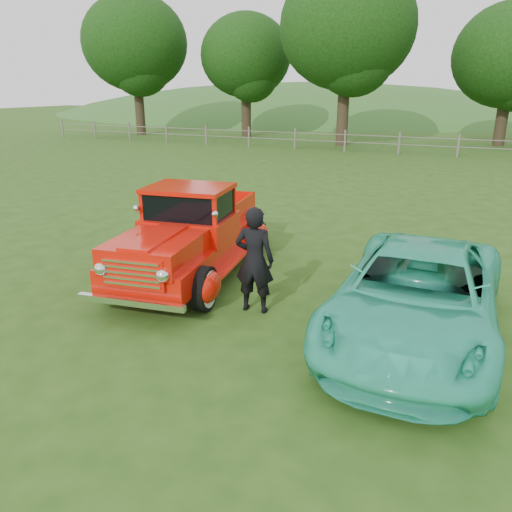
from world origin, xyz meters
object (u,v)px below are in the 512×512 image
at_px(tree_far_west, 135,43).
at_px(tree_near_west, 347,27).
at_px(tree_mid_west, 246,56).
at_px(red_pickup, 192,235).
at_px(teal_sedan, 417,295).
at_px(man, 254,260).
at_px(tree_near_east, 512,56).

bearing_deg(tree_far_west, tree_near_west, -3.58).
distance_m(tree_far_west, tree_mid_west, 8.30).
distance_m(tree_near_west, red_pickup, 24.30).
height_order(tree_mid_west, teal_sedan, tree_mid_west).
relative_size(red_pickup, man, 2.92).
bearing_deg(red_pickup, tree_mid_west, 105.00).
xyz_separation_m(tree_far_west, man, (21.06, -25.38, -5.60)).
bearing_deg(tree_far_west, teal_sedan, -46.95).
bearing_deg(tree_far_west, red_pickup, -51.65).
bearing_deg(teal_sedan, tree_mid_west, 119.81).
height_order(tree_near_east, red_pickup, tree_near_east).
relative_size(tree_near_west, tree_near_east, 1.25).
bearing_deg(tree_near_west, man, -78.27).
relative_size(tree_far_west, tree_mid_west, 1.17).
bearing_deg(man, tree_near_west, -86.46).
distance_m(tree_mid_west, tree_near_west, 8.63).
bearing_deg(man, tree_near_east, -106.09).
distance_m(tree_near_west, tree_near_east, 9.97).
height_order(tree_far_west, tree_near_east, tree_far_west).
bearing_deg(tree_near_east, man, -97.90).
height_order(teal_sedan, man, man).
distance_m(teal_sedan, man, 2.55).
bearing_deg(tree_near_east, tree_mid_west, -176.63).
relative_size(tree_mid_west, man, 4.78).
xyz_separation_m(tree_far_west, tree_near_west, (16.00, -1.00, 0.31)).
bearing_deg(red_pickup, tree_far_west, 120.22).
bearing_deg(tree_near_east, red_pickup, -101.89).
bearing_deg(teal_sedan, man, -177.59).
relative_size(tree_far_west, red_pickup, 1.92).
bearing_deg(tree_mid_west, tree_near_east, 3.37).
xyz_separation_m(tree_near_east, man, (-3.94, -28.38, -4.36)).
height_order(tree_near_east, teal_sedan, tree_near_east).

